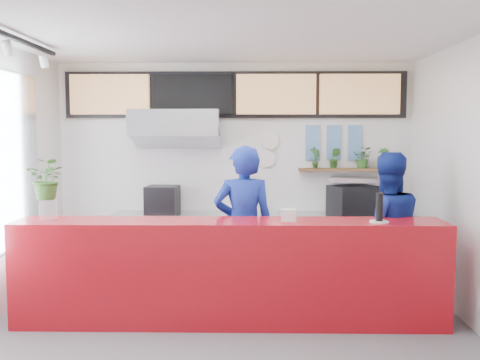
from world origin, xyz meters
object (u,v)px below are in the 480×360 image
at_px(service_counter, 230,272).
at_px(pepper_mill, 379,207).
at_px(espresso_machine, 353,200).
at_px(panini_oven, 162,200).
at_px(staff_right, 386,231).
at_px(staff_center, 244,228).

distance_m(service_counter, pepper_mill, 1.69).
xyz_separation_m(espresso_machine, pepper_mill, (-0.10, -1.89, 0.16)).
height_order(panini_oven, staff_right, staff_right).
distance_m(service_counter, espresso_machine, 2.49).
bearing_deg(pepper_mill, panini_oven, 143.34).
xyz_separation_m(service_counter, espresso_machine, (1.63, 1.80, 0.55)).
bearing_deg(espresso_machine, pepper_mill, -114.67).
bearing_deg(service_counter, staff_center, 72.92).
relative_size(espresso_machine, staff_right, 0.34).
bearing_deg(panini_oven, espresso_machine, 3.82).
bearing_deg(service_counter, staff_right, 15.28).
bearing_deg(pepper_mill, staff_center, 158.80).
relative_size(staff_right, pepper_mill, 6.24).
bearing_deg(panini_oven, service_counter, -57.04).
bearing_deg(panini_oven, pepper_mill, -32.84).
distance_m(espresso_machine, pepper_mill, 1.90).
bearing_deg(service_counter, pepper_mill, -3.33).
distance_m(panini_oven, staff_right, 3.06).
bearing_deg(staff_right, pepper_mill, 65.81).
bearing_deg(staff_center, panini_oven, -51.57).
bearing_deg(staff_right, panini_oven, -28.68).
bearing_deg(espresso_machine, service_counter, -153.91).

